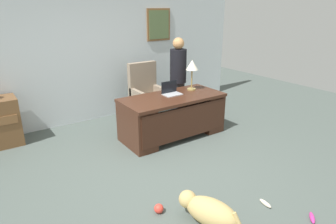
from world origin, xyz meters
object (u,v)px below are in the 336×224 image
object	(u,v)px
dog_lying	(209,211)
laptop	(171,91)
dog_toy_bone	(312,218)
dog_toy_plush	(265,203)
desk_lamp	(192,67)
armchair	(147,96)
person_standing	(178,79)
desk	(173,115)
dog_toy_ball	(159,209)

from	to	relation	value
dog_lying	laptop	bearing A→B (deg)	64.44
dog_toy_bone	dog_toy_plush	bearing A→B (deg)	115.63
laptop	desk_lamp	world-z (taller)	desk_lamp
armchair	dog_toy_plush	distance (m)	3.24
desk_lamp	dog_toy_plush	world-z (taller)	desk_lamp
laptop	person_standing	bearing A→B (deg)	43.15
laptop	dog_toy_bone	distance (m)	2.92
armchair	desk_lamp	world-z (taller)	desk_lamp
person_standing	dog_toy_plush	size ratio (longest dim) A/B	9.27
person_standing	dog_lying	xyz separation A→B (m)	(-1.55, -2.67, -0.70)
desk	armchair	size ratio (longest dim) A/B	1.55
armchair	person_standing	bearing A→B (deg)	-35.88
person_standing	laptop	xyz separation A→B (m)	(-0.50, -0.46, -0.06)
armchair	dog_toy_plush	xyz separation A→B (m)	(-0.28, -3.20, -0.48)
dog_lying	dog_toy_bone	bearing A→B (deg)	-32.06
dog_toy_bone	desk_lamp	bearing A→B (deg)	78.81
armchair	person_standing	xyz separation A→B (m)	(0.51, -0.37, 0.34)
desk	dog_lying	bearing A→B (deg)	-116.06
laptop	dog_toy_ball	xyz separation A→B (m)	(-1.40, -1.76, -0.74)
desk	person_standing	world-z (taller)	person_standing
armchair	dog_toy_bone	bearing A→B (deg)	-91.01
desk	laptop	size ratio (longest dim) A/B	5.64
armchair	dog_toy_ball	distance (m)	2.98
person_standing	dog_toy_bone	distance (m)	3.43
desk_lamp	dog_toy_ball	bearing A→B (deg)	-136.55
laptop	desk	bearing A→B (deg)	-107.92
desk_lamp	dog_toy_bone	bearing A→B (deg)	-101.19
laptop	dog_toy_plush	size ratio (longest dim) A/B	1.79
armchair	laptop	size ratio (longest dim) A/B	3.63
person_standing	laptop	size ratio (longest dim) A/B	5.17
armchair	dog_toy_ball	size ratio (longest dim) A/B	10.65
dog_lying	desk_lamp	distance (m)	2.90
dog_toy_bone	dog_toy_plush	xyz separation A→B (m)	(-0.22, 0.45, 0.00)
desk	dog_toy_plush	bearing A→B (deg)	-96.42
desk_lamp	dog_toy_ball	distance (m)	2.83
armchair	desk_lamp	distance (m)	1.16
desk	desk_lamp	distance (m)	0.95
desk	dog_toy_bone	distance (m)	2.70
dog_lying	desk_lamp	world-z (taller)	desk_lamp
desk	dog_toy_bone	size ratio (longest dim) A/B	9.47
desk_lamp	dog_toy_ball	size ratio (longest dim) A/B	5.10
desk	armchair	bearing A→B (deg)	88.08
dog_toy_ball	dog_toy_bone	distance (m)	1.69
desk	dog_toy_bone	world-z (taller)	desk
laptop	dog_toy_ball	bearing A→B (deg)	-128.53
dog_lying	dog_toy_plush	world-z (taller)	dog_lying
desk	person_standing	distance (m)	0.93
dog_lying	desk	bearing A→B (deg)	63.94
person_standing	desk	bearing A→B (deg)	-131.76
desk	laptop	distance (m)	0.42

